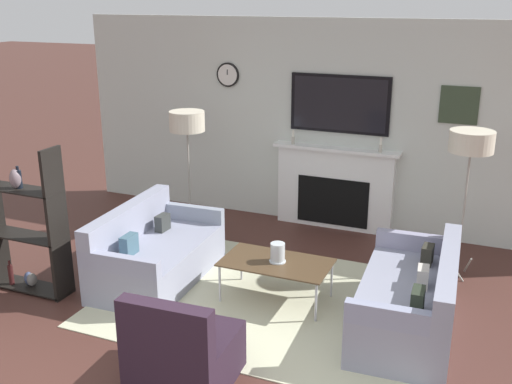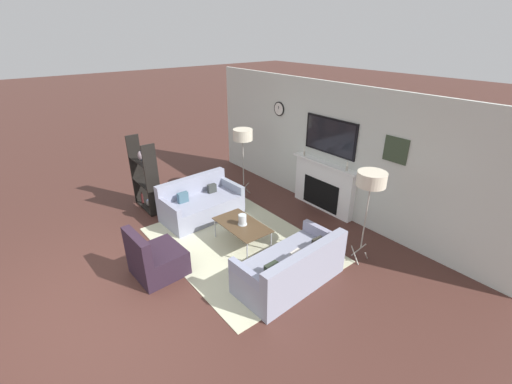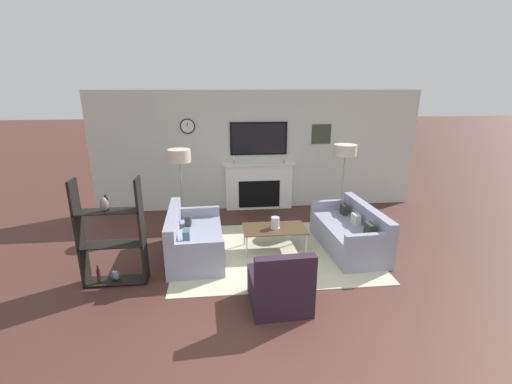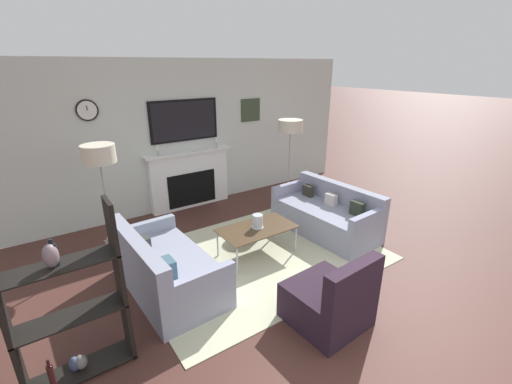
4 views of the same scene
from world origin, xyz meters
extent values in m
cube|color=silver|center=(0.00, 4.88, 1.35)|extent=(7.45, 0.07, 2.70)
cube|color=white|center=(0.00, 4.77, 0.53)|extent=(1.53, 0.16, 1.05)
cube|color=black|center=(0.00, 4.68, 0.38)|extent=(0.95, 0.01, 0.63)
cube|color=white|center=(0.00, 4.75, 1.07)|extent=(1.65, 0.22, 0.04)
cylinder|color=#B2AD9E|center=(-0.58, 4.72, 1.14)|extent=(0.04, 0.04, 0.10)
cylinder|color=white|center=(-0.58, 4.72, 1.24)|extent=(0.03, 0.03, 0.09)
cylinder|color=#B2AD9E|center=(0.58, 4.72, 1.14)|extent=(0.04, 0.04, 0.10)
cylinder|color=white|center=(0.58, 4.72, 1.24)|extent=(0.03, 0.03, 0.09)
cube|color=black|center=(0.00, 4.83, 1.64)|extent=(1.29, 0.04, 0.74)
cube|color=black|center=(0.00, 4.82, 1.64)|extent=(1.20, 0.01, 0.67)
cylinder|color=black|center=(-1.57, 4.83, 1.94)|extent=(0.33, 0.02, 0.33)
cylinder|color=silver|center=(-1.57, 4.82, 1.94)|extent=(0.28, 0.00, 0.28)
cube|color=black|center=(-1.57, 4.82, 1.97)|extent=(0.01, 0.00, 0.07)
cube|color=#33412D|center=(1.44, 4.84, 1.72)|extent=(0.45, 0.02, 0.45)
cube|color=beige|center=(0.00, 2.50, 0.01)|extent=(3.34, 2.49, 0.01)
cube|color=#8E92A7|center=(-1.32, 2.50, 0.21)|extent=(0.95, 1.66, 0.42)
cube|color=#8E92A7|center=(-1.68, 2.48, 0.61)|extent=(0.24, 1.63, 0.38)
cube|color=#8991A3|center=(-1.36, 3.26, 0.51)|extent=(0.88, 0.14, 0.18)
cube|color=#8D91A9|center=(-1.28, 1.74, 0.51)|extent=(0.88, 0.14, 0.18)
cube|color=#323533|center=(-1.47, 2.85, 0.51)|extent=(0.11, 0.19, 0.18)
cube|color=#3D5D6D|center=(-1.43, 2.14, 0.53)|extent=(0.10, 0.21, 0.21)
cube|color=#8E92A7|center=(1.32, 2.50, 0.23)|extent=(0.92, 1.76, 0.45)
cube|color=#8E92A7|center=(1.66, 2.52, 0.61)|extent=(0.25, 1.73, 0.32)
cube|color=#8A90AA|center=(1.36, 1.69, 0.54)|extent=(0.83, 0.14, 0.18)
cube|color=#9190AA|center=(1.28, 3.31, 0.54)|extent=(0.83, 0.14, 0.18)
cube|color=#283124|center=(1.47, 2.00, 0.56)|extent=(0.11, 0.22, 0.22)
cube|color=beige|center=(1.45, 2.51, 0.55)|extent=(0.12, 0.20, 0.19)
cube|color=#302E25|center=(1.42, 3.02, 0.55)|extent=(0.11, 0.19, 0.19)
cube|color=#2A1B29|center=(-0.16, 1.01, 0.21)|extent=(0.78, 0.79, 0.42)
cube|color=#2A1B29|center=(-0.14, 0.70, 0.63)|extent=(0.75, 0.18, 0.43)
cube|color=#4C3823|center=(0.02, 2.55, 0.42)|extent=(1.09, 0.61, 0.02)
cylinder|color=#B7B7BC|center=(-0.48, 2.29, 0.20)|extent=(0.02, 0.02, 0.41)
cylinder|color=#B7B7BC|center=(0.52, 2.29, 0.20)|extent=(0.02, 0.02, 0.41)
cylinder|color=#B7B7BC|center=(-0.48, 2.82, 0.20)|extent=(0.02, 0.02, 0.41)
cylinder|color=#B7B7BC|center=(0.52, 2.82, 0.20)|extent=(0.02, 0.02, 0.41)
cylinder|color=silver|center=(0.03, 2.56, 0.52)|extent=(0.15, 0.15, 0.20)
cylinder|color=silver|center=(0.03, 2.56, 0.48)|extent=(0.08, 0.08, 0.11)
cylinder|color=silver|center=(0.03, 2.56, 0.43)|extent=(0.17, 0.17, 0.01)
cylinder|color=#9E998E|center=(-1.56, 3.88, 0.12)|extent=(0.09, 0.23, 0.26)
cylinder|color=#9E998E|center=(-1.75, 3.92, 0.12)|extent=(0.17, 0.19, 0.26)
cylinder|color=#9E998E|center=(-1.69, 3.74, 0.12)|extent=(0.23, 0.07, 0.26)
cylinder|color=#9E998E|center=(-1.67, 3.85, 0.80)|extent=(0.02, 0.02, 1.11)
cylinder|color=beige|center=(-1.67, 3.85, 1.47)|extent=(0.44, 0.44, 0.25)
cylinder|color=#9E998E|center=(1.77, 3.88, 0.13)|extent=(0.09, 0.23, 0.27)
cylinder|color=#9E998E|center=(1.59, 3.92, 0.13)|extent=(0.17, 0.19, 0.27)
cylinder|color=#9E998E|center=(1.65, 3.74, 0.13)|extent=(0.23, 0.07, 0.27)
cylinder|color=#9E998E|center=(1.67, 3.85, 0.83)|extent=(0.02, 0.02, 1.16)
cylinder|color=beige|center=(1.67, 3.85, 1.52)|extent=(0.46, 0.46, 0.22)
cube|color=black|center=(-2.01, 1.78, 0.79)|extent=(0.04, 0.28, 1.57)
cube|color=black|center=(-2.43, 1.78, 0.03)|extent=(0.89, 0.28, 0.02)
cube|color=black|center=(-2.43, 1.78, 0.61)|extent=(0.89, 0.28, 0.01)
cube|color=black|center=(-2.43, 1.78, 1.11)|extent=(0.89, 0.28, 0.02)
cylinder|color=#3D1919|center=(-2.67, 1.73, 0.14)|extent=(0.05, 0.05, 0.22)
cylinder|color=#3D1919|center=(-2.67, 1.73, 0.28)|extent=(0.02, 0.02, 0.05)
ellipsoid|color=slate|center=(-2.44, 1.78, 0.11)|extent=(0.10, 0.10, 0.14)
cylinder|color=black|center=(-2.45, 1.79, 1.21)|extent=(0.06, 0.06, 0.18)
cylinder|color=black|center=(-2.45, 1.79, 1.32)|extent=(0.03, 0.03, 0.05)
ellipsoid|color=gray|center=(-2.47, 1.77, 1.22)|extent=(0.12, 0.12, 0.20)
ellipsoid|color=#3C496B|center=(-2.49, 1.79, 0.11)|extent=(0.09, 0.09, 0.15)
camera|label=1|loc=(1.94, -2.56, 2.95)|focal=42.00mm
camera|label=2|loc=(4.34, -0.57, 3.62)|focal=24.00mm
camera|label=3|loc=(-0.86, -2.84, 2.74)|focal=24.00mm
camera|label=4|loc=(-2.47, -1.02, 2.61)|focal=24.00mm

